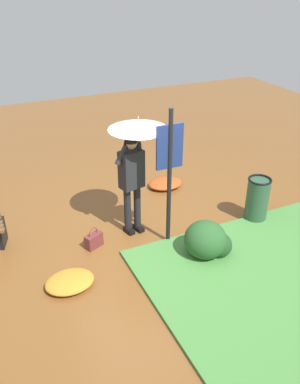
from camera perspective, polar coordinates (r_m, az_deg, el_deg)
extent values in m
plane|color=brown|center=(7.03, -0.95, -6.26)|extent=(18.00, 18.00, 0.00)
cylinder|color=black|center=(6.94, -3.16, -2.57)|extent=(0.12, 0.12, 0.86)
cylinder|color=black|center=(7.00, -1.80, -2.25)|extent=(0.12, 0.12, 0.86)
cube|color=black|center=(7.12, -2.96, -5.40)|extent=(0.16, 0.24, 0.08)
cube|color=black|center=(7.18, -1.62, -5.07)|extent=(0.16, 0.24, 0.08)
cube|color=#232328|center=(6.61, -2.61, 3.17)|extent=(0.42, 0.32, 0.64)
sphere|color=tan|center=(6.43, -2.70, 6.87)|extent=(0.20, 0.20, 0.20)
ellipsoid|color=black|center=(6.42, -2.71, 7.12)|extent=(0.20, 0.20, 0.15)
cylinder|color=#232328|center=(6.43, -4.34, 4.42)|extent=(0.18, 0.13, 0.18)
cylinder|color=#232328|center=(6.40, -4.00, 5.18)|extent=(0.24, 0.11, 0.33)
cube|color=black|center=(6.39, -3.38, 6.51)|extent=(0.07, 0.03, 0.14)
cylinder|color=#232328|center=(6.58, -1.36, 5.33)|extent=(0.11, 0.10, 0.09)
cylinder|color=#232328|center=(6.54, -1.53, 6.06)|extent=(0.10, 0.09, 0.23)
cylinder|color=#A5A5AD|center=(6.43, -1.64, 8.66)|extent=(0.02, 0.02, 0.41)
cone|color=silver|center=(6.40, -1.65, 9.46)|extent=(0.96, 0.96, 0.16)
sphere|color=#A5A5AD|center=(6.36, -1.67, 10.40)|extent=(0.02, 0.02, 0.02)
cylinder|color=black|center=(6.34, 2.72, 1.69)|extent=(0.07, 0.07, 2.30)
cube|color=navy|center=(6.13, 2.77, 6.34)|extent=(0.44, 0.04, 0.70)
cube|color=silver|center=(6.14, 2.69, 6.40)|extent=(0.38, 0.01, 0.64)
cube|color=brown|center=(6.79, -7.86, -6.75)|extent=(0.33, 0.25, 0.24)
torus|color=brown|center=(6.70, -7.95, -5.64)|extent=(0.17, 0.09, 0.18)
cube|color=black|center=(7.16, -19.95, -5.39)|extent=(0.16, 0.36, 0.44)
cylinder|color=#2D5138|center=(7.53, 14.75, -1.13)|extent=(0.40, 0.40, 0.80)
torus|color=black|center=(7.34, 15.15, 1.68)|extent=(0.42, 0.42, 0.04)
ellipsoid|color=#285628|center=(6.49, 7.75, -6.62)|extent=(0.67, 0.67, 0.60)
ellipsoid|color=#1E421E|center=(6.58, 9.65, -7.34)|extent=(0.40, 0.40, 0.40)
ellipsoid|color=#C68428|center=(6.11, -11.17, -12.20)|extent=(0.71, 0.57, 0.16)
ellipsoid|color=#B74C1E|center=(8.56, 2.13, 1.21)|extent=(0.72, 0.57, 0.16)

